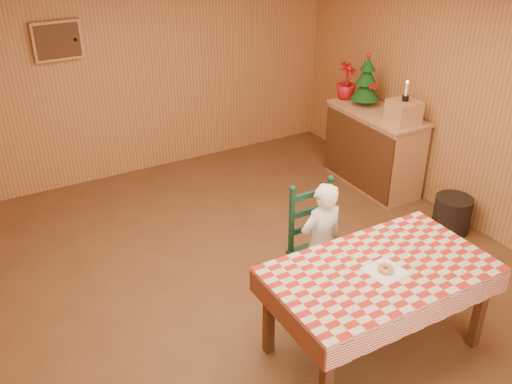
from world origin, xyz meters
TOP-DOWN VIEW (x-y plane):
  - ground at (0.00, 0.00)m, footprint 6.00×6.00m
  - cabin_walls at (-0.00, 0.53)m, footprint 5.10×6.05m
  - dining_table at (0.38, -0.96)m, footprint 1.66×0.96m
  - ladder_chair at (0.38, -0.18)m, footprint 0.44×0.40m
  - seated_child at (0.38, -0.23)m, footprint 0.41×0.27m
  - napkin at (0.38, -1.01)m, footprint 0.28×0.28m
  - donut at (0.38, -1.01)m, footprint 0.13×0.13m
  - shelf_unit at (2.19, 1.24)m, footprint 0.54×1.24m
  - crate at (2.19, 0.84)m, footprint 0.32×0.32m
  - christmas_tree at (2.19, 1.49)m, footprint 0.34×0.34m
  - flower_arrangement at (2.14, 1.79)m, footprint 0.32×0.32m
  - candle_set at (2.19, 0.84)m, footprint 0.07×0.07m
  - storage_bin at (2.23, -0.01)m, footprint 0.41×0.41m

SIDE VIEW (x-z plane):
  - ground at x=0.00m, z-range 0.00..0.00m
  - storage_bin at x=2.23m, z-range 0.00..0.38m
  - shelf_unit at x=2.19m, z-range 0.00..0.93m
  - ladder_chair at x=0.38m, z-range -0.04..1.04m
  - seated_child at x=0.38m, z-range 0.00..1.12m
  - dining_table at x=0.38m, z-range 0.30..1.07m
  - napkin at x=0.38m, z-range 0.77..0.77m
  - donut at x=0.38m, z-range 0.77..0.81m
  - crate at x=2.19m, z-range 0.93..1.18m
  - flower_arrangement at x=2.14m, z-range 0.93..1.37m
  - christmas_tree at x=2.19m, z-range 0.90..1.52m
  - candle_set at x=2.19m, z-range 1.13..1.36m
  - cabin_walls at x=0.00m, z-range 0.50..3.15m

